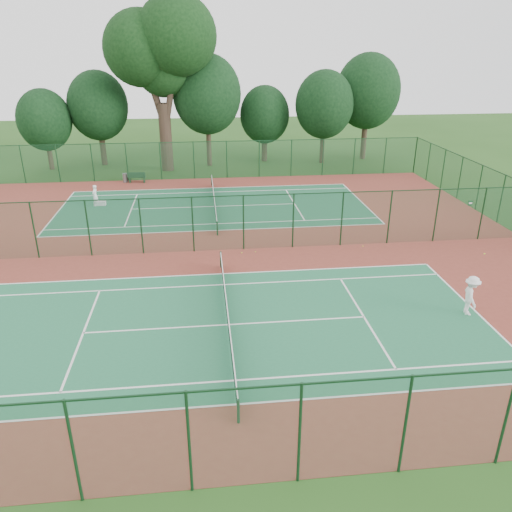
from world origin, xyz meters
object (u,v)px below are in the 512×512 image
at_px(trash_bin, 125,178).
at_px(kit_bag, 100,203).
at_px(bench, 137,177).
at_px(big_tree, 161,48).
at_px(player_far, 95,195).
at_px(player_near, 471,296).

xyz_separation_m(trash_bin, kit_bag, (-1.09, -7.09, -0.24)).
relative_size(bench, big_tree, 0.10).
bearing_deg(player_far, bench, 179.69).
bearing_deg(trash_bin, kit_bag, -98.76).
distance_m(player_near, player_far, 28.38).
bearing_deg(bench, trash_bin, 168.04).
relative_size(trash_bin, big_tree, 0.05).
bearing_deg(bench, player_near, -51.43).
distance_m(trash_bin, kit_bag, 7.18).
bearing_deg(trash_bin, big_tree, 50.96).
relative_size(player_near, trash_bin, 2.36).
distance_m(player_far, bench, 7.28).
xyz_separation_m(kit_bag, big_tree, (4.85, 11.73, 11.27)).
xyz_separation_m(trash_bin, bench, (1.07, -0.30, 0.11)).
bearing_deg(bench, kit_bag, -103.74).
relative_size(player_near, kit_bag, 2.16).
bearing_deg(player_near, player_far, 59.16).
bearing_deg(bench, big_tree, 65.35).
relative_size(trash_bin, kit_bag, 0.92).
distance_m(player_near, trash_bin, 32.88).
bearing_deg(trash_bin, player_far, -100.90).
bearing_deg(player_far, trash_bin, -171.55).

